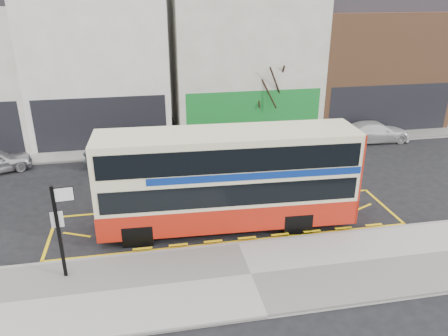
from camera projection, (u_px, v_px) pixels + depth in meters
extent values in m
plane|color=black|center=(236.00, 241.00, 16.57)|extent=(120.00, 120.00, 0.00)
cube|color=#A5A39D|center=(251.00, 276.00, 14.45)|extent=(40.00, 4.00, 0.15)
cube|color=gray|center=(238.00, 244.00, 16.20)|extent=(40.00, 0.15, 0.15)
cube|color=#A5A39D|center=(198.00, 144.00, 26.51)|extent=(50.00, 3.00, 0.15)
cube|color=white|center=(101.00, 63.00, 27.48)|extent=(8.00, 8.00, 9.00)
cube|color=black|center=(102.00, 125.00, 24.99)|extent=(7.36, 0.06, 3.20)
cube|color=black|center=(102.00, 128.00, 25.08)|extent=(5.60, 0.04, 2.00)
cube|color=silver|center=(240.00, 62.00, 29.14)|extent=(9.00, 8.00, 8.50)
cube|color=#167C29|center=(254.00, 117.00, 26.55)|extent=(8.28, 0.06, 3.20)
cube|color=black|center=(254.00, 120.00, 26.64)|extent=(6.30, 0.04, 2.00)
cube|color=#905B39|center=(364.00, 66.00, 30.89)|extent=(9.00, 8.00, 7.50)
cube|color=black|center=(389.00, 110.00, 28.11)|extent=(8.28, 0.06, 3.20)
cube|color=black|center=(389.00, 112.00, 28.20)|extent=(6.30, 0.04, 2.00)
cube|color=beige|center=(227.00, 177.00, 16.83)|extent=(9.97, 2.66, 3.64)
cube|color=#B01D0E|center=(227.00, 208.00, 17.33)|extent=(10.01, 2.70, 0.99)
cube|color=#B01D0E|center=(349.00, 170.00, 17.49)|extent=(0.16, 2.29, 3.64)
cube|color=black|center=(227.00, 183.00, 16.92)|extent=(9.58, 2.71, 0.85)
cube|color=black|center=(228.00, 150.00, 16.40)|extent=(9.58, 2.71, 0.90)
cube|color=navy|center=(251.00, 164.00, 16.76)|extent=(8.00, 2.63, 0.27)
cube|color=black|center=(98.00, 196.00, 16.34)|extent=(0.15, 2.07, 1.44)
cube|color=black|center=(93.00, 157.00, 15.74)|extent=(0.15, 2.07, 0.90)
cube|color=black|center=(95.00, 175.00, 16.02)|extent=(0.12, 1.57, 0.31)
cube|color=beige|center=(228.00, 133.00, 16.14)|extent=(9.97, 2.57, 0.11)
cylinder|color=black|center=(138.00, 235.00, 16.08)|extent=(0.91, 0.29, 0.90)
cylinder|color=black|center=(139.00, 210.00, 17.92)|extent=(0.91, 0.29, 0.90)
cylinder|color=black|center=(298.00, 223.00, 16.91)|extent=(0.91, 0.29, 0.90)
cylinder|color=black|center=(284.00, 200.00, 18.74)|extent=(0.91, 0.29, 0.90)
cube|color=black|center=(59.00, 233.00, 13.73)|extent=(0.12, 0.12, 3.24)
cube|color=white|center=(64.00, 194.00, 13.31)|extent=(0.58, 0.09, 0.47)
cube|color=white|center=(57.00, 220.00, 13.62)|extent=(0.38, 0.06, 0.54)
imported|color=#3E4246|center=(129.00, 153.00, 23.23)|extent=(4.67, 2.22, 1.48)
imported|color=white|center=(375.00, 132.00, 27.02)|extent=(4.33, 1.89, 1.24)
cylinder|color=black|center=(267.00, 122.00, 27.36)|extent=(0.24, 0.24, 2.20)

